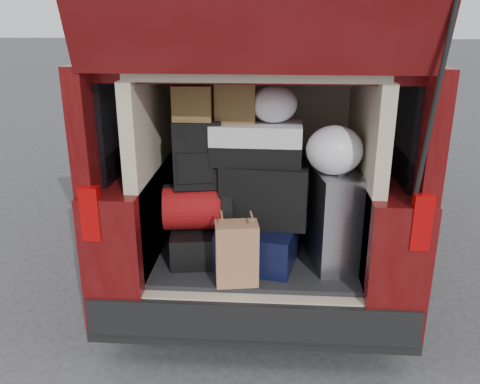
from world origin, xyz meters
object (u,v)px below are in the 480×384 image
object	(u,v)px
kraft_bag	(237,254)
twotone_duffel	(256,143)
red_duffel	(198,207)
black_hardshell	(201,240)
silver_roller	(335,219)
backpack	(197,154)
navy_hardshell	(260,240)
black_soft_case	(265,192)

from	to	relation	value
kraft_bag	twotone_duffel	distance (m)	0.67
kraft_bag	red_duffel	distance (m)	0.44
black_hardshell	twotone_duffel	xyz separation A→B (m)	(0.35, 0.02, 0.64)
silver_roller	kraft_bag	bearing A→B (deg)	-164.71
black_hardshell	red_duffel	bearing A→B (deg)	-107.79
red_duffel	backpack	bearing A→B (deg)	75.26
navy_hardshell	kraft_bag	distance (m)	0.35
kraft_bag	navy_hardshell	bearing A→B (deg)	59.91
black_hardshell	silver_roller	xyz separation A→B (m)	(0.83, -0.08, 0.20)
silver_roller	backpack	world-z (taller)	backpack
silver_roller	backpack	xyz separation A→B (m)	(-0.84, 0.05, 0.38)
black_hardshell	backpack	bearing A→B (deg)	-108.67
navy_hardshell	silver_roller	world-z (taller)	silver_roller
black_hardshell	kraft_bag	world-z (taller)	kraft_bag
black_hardshell	black_soft_case	distance (m)	0.53
twotone_duffel	navy_hardshell	bearing A→B (deg)	-49.72
navy_hardshell	red_duffel	bearing A→B (deg)	-166.62
silver_roller	kraft_bag	distance (m)	0.65
red_duffel	backpack	size ratio (longest dim) A/B	1.02
red_duffel	black_soft_case	distance (m)	0.43
navy_hardshell	silver_roller	size ratio (longest dim) A/B	0.93
black_hardshell	backpack	size ratio (longest dim) A/B	1.23
silver_roller	twotone_duffel	xyz separation A→B (m)	(-0.48, 0.09, 0.44)
red_duffel	black_soft_case	xyz separation A→B (m)	(0.42, 0.04, 0.09)
navy_hardshell	twotone_duffel	distance (m)	0.62
backpack	black_hardshell	bearing A→B (deg)	68.49
black_soft_case	red_duffel	bearing A→B (deg)	-167.31
navy_hardshell	black_soft_case	distance (m)	0.31
black_hardshell	red_duffel	size ratio (longest dim) A/B	1.20
navy_hardshell	backpack	world-z (taller)	backpack
black_hardshell	red_duffel	xyz separation A→B (m)	(-0.01, -0.04, 0.24)
kraft_bag	red_duffel	world-z (taller)	red_duffel
navy_hardshell	red_duffel	distance (m)	0.45
red_duffel	twotone_duffel	xyz separation A→B (m)	(0.36, 0.05, 0.40)
red_duffel	kraft_bag	bearing A→B (deg)	-56.94
black_soft_case	twotone_duffel	xyz separation A→B (m)	(-0.06, 0.01, 0.31)
black_soft_case	backpack	distance (m)	0.48
kraft_bag	black_soft_case	bearing A→B (deg)	58.10
twotone_duffel	silver_roller	bearing A→B (deg)	-9.61
black_hardshell	silver_roller	bearing A→B (deg)	-12.92
red_duffel	black_soft_case	bearing A→B (deg)	-1.14
navy_hardshell	kraft_bag	size ratio (longest dim) A/B	1.50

